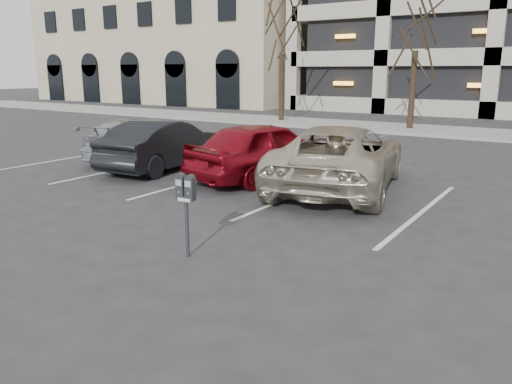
{
  "coord_description": "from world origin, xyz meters",
  "views": [
    {
      "loc": [
        3.92,
        -7.47,
        2.75
      ],
      "look_at": [
        0.03,
        -1.61,
        1.03
      ],
      "focal_mm": 35.0,
      "sensor_mm": 36.0,
      "label": 1
    }
  ],
  "objects_px": {
    "tree_a": "(282,11)",
    "car_silver": "(136,138)",
    "car_red": "(265,150)",
    "suv_silver": "(339,157)",
    "parking_meter": "(186,195)",
    "car_dark": "(164,144)"
  },
  "relations": [
    {
      "from": "tree_a",
      "to": "parking_meter",
      "type": "distance_m",
      "value": 20.83
    },
    {
      "from": "parking_meter",
      "to": "car_silver",
      "type": "height_order",
      "value": "car_silver"
    },
    {
      "from": "car_red",
      "to": "car_dark",
      "type": "distance_m",
      "value": 3.13
    },
    {
      "from": "car_dark",
      "to": "car_silver",
      "type": "distance_m",
      "value": 2.17
    },
    {
      "from": "car_red",
      "to": "suv_silver",
      "type": "bearing_deg",
      "value": -167.51
    },
    {
      "from": "parking_meter",
      "to": "car_silver",
      "type": "relative_size",
      "value": 0.28
    },
    {
      "from": "tree_a",
      "to": "car_silver",
      "type": "bearing_deg",
      "value": -81.0
    },
    {
      "from": "car_red",
      "to": "tree_a",
      "type": "bearing_deg",
      "value": -48.65
    },
    {
      "from": "parking_meter",
      "to": "car_silver",
      "type": "bearing_deg",
      "value": 137.47
    },
    {
      "from": "tree_a",
      "to": "suv_silver",
      "type": "height_order",
      "value": "tree_a"
    },
    {
      "from": "tree_a",
      "to": "car_silver",
      "type": "distance_m",
      "value": 13.53
    },
    {
      "from": "parking_meter",
      "to": "suv_silver",
      "type": "distance_m",
      "value": 5.41
    },
    {
      "from": "tree_a",
      "to": "car_silver",
      "type": "relative_size",
      "value": 1.81
    },
    {
      "from": "tree_a",
      "to": "car_silver",
      "type": "height_order",
      "value": "tree_a"
    },
    {
      "from": "car_red",
      "to": "car_dark",
      "type": "xyz_separation_m",
      "value": [
        -3.09,
        -0.48,
        -0.05
      ]
    },
    {
      "from": "tree_a",
      "to": "car_red",
      "type": "height_order",
      "value": "tree_a"
    },
    {
      "from": "tree_a",
      "to": "car_red",
      "type": "distance_m",
      "value": 15.37
    },
    {
      "from": "tree_a",
      "to": "car_dark",
      "type": "distance_m",
      "value": 14.66
    },
    {
      "from": "suv_silver",
      "to": "car_dark",
      "type": "distance_m",
      "value": 5.19
    },
    {
      "from": "tree_a",
      "to": "car_red",
      "type": "xyz_separation_m",
      "value": [
        7.06,
        -12.71,
        -4.98
      ]
    },
    {
      "from": "car_red",
      "to": "car_silver",
      "type": "relative_size",
      "value": 1.0
    },
    {
      "from": "parking_meter",
      "to": "car_red",
      "type": "xyz_separation_m",
      "value": [
        -2.06,
        5.4,
        -0.21
      ]
    }
  ]
}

